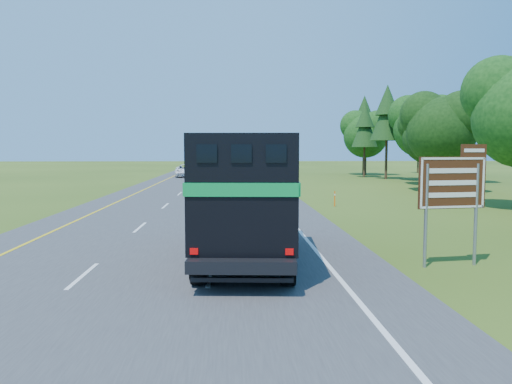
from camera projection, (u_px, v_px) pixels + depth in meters
ground at (134, 296)px, 12.50m from camera, size 300.00×300.00×0.00m
road at (212, 179)px, 62.26m from camera, size 15.00×260.00×0.04m
lane_markings at (212, 179)px, 62.26m from camera, size 11.15×260.00×0.01m
tree_wall_right at (503, 123)px, 43.12m from camera, size 16.00×100.00×12.00m
horse_truck at (248, 194)px, 16.38m from camera, size 3.48×9.31×4.04m
white_suv at (186, 171)px, 66.69m from camera, size 3.27×6.21×1.67m
far_car at (207, 161)px, 131.51m from camera, size 1.74×4.22×1.43m
exit_sign at (453, 187)px, 15.53m from camera, size 2.25×0.38×3.84m
delineator at (335, 198)px, 32.28m from camera, size 0.08×0.05×0.99m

